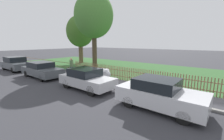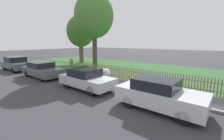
{
  "view_description": "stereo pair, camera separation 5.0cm",
  "coord_description": "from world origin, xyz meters",
  "px_view_note": "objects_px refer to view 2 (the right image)",
  "views": [
    {
      "loc": [
        6.19,
        -7.87,
        3.15
      ],
      "look_at": [
        -0.53,
        0.82,
        1.1
      ],
      "focal_mm": 24.0,
      "sensor_mm": 36.0,
      "label": 1
    },
    {
      "loc": [
        6.23,
        -7.84,
        3.15
      ],
      "look_at": [
        -0.53,
        0.82,
        1.1
      ],
      "focal_mm": 24.0,
      "sensor_mm": 36.0,
      "label": 2
    }
  ],
  "objects_px": {
    "parked_car_silver_hatchback": "(16,63)",
    "tree_nearest_kerb": "(80,32)",
    "parked_car_navy_estate": "(86,79)",
    "pedestrian_near_fence": "(72,65)",
    "parked_car_red_compact": "(159,94)",
    "covered_motorcycle": "(103,73)",
    "parked_car_black_saloon": "(42,70)",
    "tree_behind_motorcycle": "(94,16)"
  },
  "relations": [
    {
      "from": "parked_car_silver_hatchback",
      "to": "parked_car_red_compact",
      "type": "bearing_deg",
      "value": 0.94
    },
    {
      "from": "parked_car_black_saloon",
      "to": "parked_car_navy_estate",
      "type": "height_order",
      "value": "parked_car_navy_estate"
    },
    {
      "from": "parked_car_navy_estate",
      "to": "tree_behind_motorcycle",
      "type": "relative_size",
      "value": 0.47
    },
    {
      "from": "parked_car_silver_hatchback",
      "to": "tree_nearest_kerb",
      "type": "bearing_deg",
      "value": 83.15
    },
    {
      "from": "tree_nearest_kerb",
      "to": "pedestrian_near_fence",
      "type": "distance_m",
      "value": 9.52
    },
    {
      "from": "covered_motorcycle",
      "to": "tree_nearest_kerb",
      "type": "relative_size",
      "value": 0.26
    },
    {
      "from": "parked_car_silver_hatchback",
      "to": "parked_car_red_compact",
      "type": "relative_size",
      "value": 1.13
    },
    {
      "from": "parked_car_black_saloon",
      "to": "tree_nearest_kerb",
      "type": "xyz_separation_m",
      "value": [
        -4.65,
        8.64,
        4.0
      ]
    },
    {
      "from": "covered_motorcycle",
      "to": "tree_nearest_kerb",
      "type": "distance_m",
      "value": 12.44
    },
    {
      "from": "parked_car_black_saloon",
      "to": "parked_car_navy_estate",
      "type": "bearing_deg",
      "value": 1.99
    },
    {
      "from": "parked_car_navy_estate",
      "to": "parked_car_red_compact",
      "type": "height_order",
      "value": "parked_car_red_compact"
    },
    {
      "from": "parked_car_navy_estate",
      "to": "pedestrian_near_fence",
      "type": "xyz_separation_m",
      "value": [
        -4.44,
        2.18,
        0.22
      ]
    },
    {
      "from": "parked_car_navy_estate",
      "to": "pedestrian_near_fence",
      "type": "relative_size",
      "value": 2.43
    },
    {
      "from": "pedestrian_near_fence",
      "to": "parked_car_red_compact",
      "type": "bearing_deg",
      "value": -95.45
    },
    {
      "from": "parked_car_silver_hatchback",
      "to": "parked_car_navy_estate",
      "type": "distance_m",
      "value": 11.56
    },
    {
      "from": "parked_car_black_saloon",
      "to": "parked_car_red_compact",
      "type": "bearing_deg",
      "value": 1.51
    },
    {
      "from": "parked_car_navy_estate",
      "to": "pedestrian_near_fence",
      "type": "bearing_deg",
      "value": 155.13
    },
    {
      "from": "tree_behind_motorcycle",
      "to": "pedestrian_near_fence",
      "type": "xyz_separation_m",
      "value": [
        0.45,
        -3.68,
        -5.09
      ]
    },
    {
      "from": "parked_car_silver_hatchback",
      "to": "pedestrian_near_fence",
      "type": "xyz_separation_m",
      "value": [
        7.12,
        2.28,
        0.19
      ]
    },
    {
      "from": "parked_car_black_saloon",
      "to": "parked_car_red_compact",
      "type": "height_order",
      "value": "parked_car_red_compact"
    },
    {
      "from": "parked_car_black_saloon",
      "to": "parked_car_silver_hatchback",
      "type": "bearing_deg",
      "value": -178.8
    },
    {
      "from": "parked_car_silver_hatchback",
      "to": "tree_nearest_kerb",
      "type": "relative_size",
      "value": 0.64
    },
    {
      "from": "tree_nearest_kerb",
      "to": "tree_behind_motorcycle",
      "type": "distance_m",
      "value": 6.29
    },
    {
      "from": "parked_car_navy_estate",
      "to": "parked_car_silver_hatchback",
      "type": "bearing_deg",
      "value": -178.24
    },
    {
      "from": "parked_car_silver_hatchback",
      "to": "tree_nearest_kerb",
      "type": "distance_m",
      "value": 9.57
    },
    {
      "from": "parked_car_red_compact",
      "to": "covered_motorcycle",
      "type": "relative_size",
      "value": 2.17
    },
    {
      "from": "covered_motorcycle",
      "to": "pedestrian_near_fence",
      "type": "bearing_deg",
      "value": -176.99
    },
    {
      "from": "parked_car_silver_hatchback",
      "to": "parked_car_red_compact",
      "type": "height_order",
      "value": "parked_car_silver_hatchback"
    },
    {
      "from": "tree_nearest_kerb",
      "to": "parked_car_silver_hatchback",
      "type": "bearing_deg",
      "value": -97.5
    },
    {
      "from": "covered_motorcycle",
      "to": "pedestrian_near_fence",
      "type": "height_order",
      "value": "pedestrian_near_fence"
    },
    {
      "from": "covered_motorcycle",
      "to": "tree_nearest_kerb",
      "type": "xyz_separation_m",
      "value": [
        -9.93,
        6.3,
        4.06
      ]
    },
    {
      "from": "parked_car_black_saloon",
      "to": "parked_car_red_compact",
      "type": "xyz_separation_m",
      "value": [
        10.83,
        0.08,
        0.04
      ]
    },
    {
      "from": "parked_car_black_saloon",
      "to": "pedestrian_near_fence",
      "type": "relative_size",
      "value": 2.71
    },
    {
      "from": "covered_motorcycle",
      "to": "tree_nearest_kerb",
      "type": "bearing_deg",
      "value": 149.66
    },
    {
      "from": "parked_car_red_compact",
      "to": "parked_car_black_saloon",
      "type": "bearing_deg",
      "value": -178.56
    },
    {
      "from": "parked_car_navy_estate",
      "to": "covered_motorcycle",
      "type": "distance_m",
      "value": 2.3
    },
    {
      "from": "parked_car_navy_estate",
      "to": "pedestrian_near_fence",
      "type": "height_order",
      "value": "pedestrian_near_fence"
    },
    {
      "from": "parked_car_red_compact",
      "to": "covered_motorcycle",
      "type": "bearing_deg",
      "value": 158.92
    },
    {
      "from": "covered_motorcycle",
      "to": "tree_behind_motorcycle",
      "type": "xyz_separation_m",
      "value": [
        -4.39,
        3.62,
        5.38
      ]
    },
    {
      "from": "parked_car_silver_hatchback",
      "to": "parked_car_black_saloon",
      "type": "distance_m",
      "value": 5.79
    },
    {
      "from": "parked_car_silver_hatchback",
      "to": "parked_car_black_saloon",
      "type": "bearing_deg",
      "value": 0.73
    },
    {
      "from": "parked_car_navy_estate",
      "to": "covered_motorcycle",
      "type": "xyz_separation_m",
      "value": [
        -0.5,
        2.24,
        -0.07
      ]
    }
  ]
}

